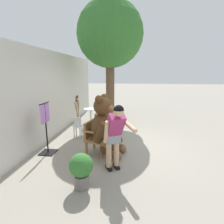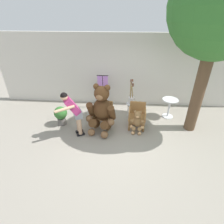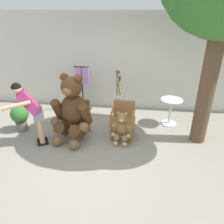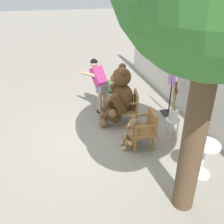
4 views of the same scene
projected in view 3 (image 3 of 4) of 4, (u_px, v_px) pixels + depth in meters
name	position (u px, v px, depth m)	size (l,w,h in m)	color
ground_plane	(95.00, 149.00, 4.91)	(60.00, 60.00, 0.00)	gray
back_wall	(109.00, 62.00, 6.43)	(10.00, 0.16, 2.80)	beige
wooden_chair_left	(78.00, 116.00, 5.34)	(0.66, 0.63, 0.86)	olive
wooden_chair_right	(123.00, 119.00, 5.22)	(0.60, 0.56, 0.86)	olive
teddy_bear_large	(72.00, 109.00, 4.97)	(0.98, 0.98, 1.58)	#4C3019
teddy_bear_small	(122.00, 128.00, 5.01)	(0.45, 0.44, 0.76)	olive
person_visitor	(31.00, 109.00, 4.69)	(0.69, 0.71, 1.51)	black
white_stool	(118.00, 108.00, 5.99)	(0.34, 0.34, 0.46)	silver
brush_bucket	(118.00, 98.00, 5.84)	(0.22, 0.22, 0.96)	white
round_side_table	(171.00, 109.00, 5.73)	(0.56, 0.56, 0.72)	silver
potted_plant	(20.00, 116.00, 5.46)	(0.44, 0.44, 0.68)	slate
clothing_display_stand	(82.00, 88.00, 6.37)	(0.44, 0.40, 1.36)	black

